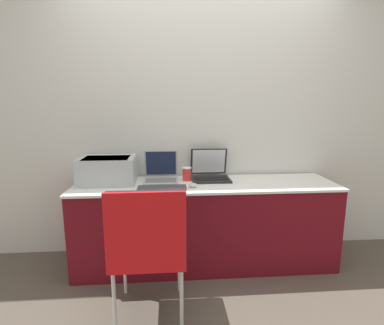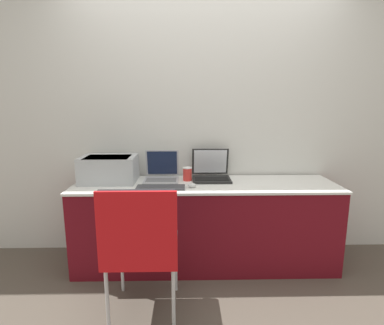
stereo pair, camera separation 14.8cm
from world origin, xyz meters
name	(u,v)px [view 1 (the left image)]	position (x,y,z in m)	size (l,w,h in m)	color
ground_plane	(209,280)	(0.00, 0.00, 0.00)	(14.00, 14.00, 0.00)	brown
wall_back	(202,118)	(0.00, 0.62, 1.30)	(8.00, 0.05, 2.60)	silver
table	(205,224)	(0.00, 0.28, 0.38)	(2.27, 0.59, 0.75)	maroon
printer	(108,169)	(-0.85, 0.36, 0.87)	(0.47, 0.34, 0.23)	#B2B7BC
laptop_left	(161,174)	(-0.39, 0.40, 0.81)	(0.30, 0.31, 0.26)	#B7B7BC
laptop_right	(210,172)	(0.06, 0.44, 0.81)	(0.34, 0.33, 0.27)	black
external_keyboard	(162,188)	(-0.38, 0.13, 0.76)	(0.39, 0.12, 0.02)	#3D3D42
coffee_cup	(187,174)	(-0.16, 0.39, 0.81)	(0.08, 0.08, 0.12)	red
mouse	(193,185)	(-0.12, 0.15, 0.77)	(0.07, 0.05, 0.04)	silver
chair	(148,241)	(-0.46, -0.47, 0.59)	(0.47, 0.49, 0.94)	black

